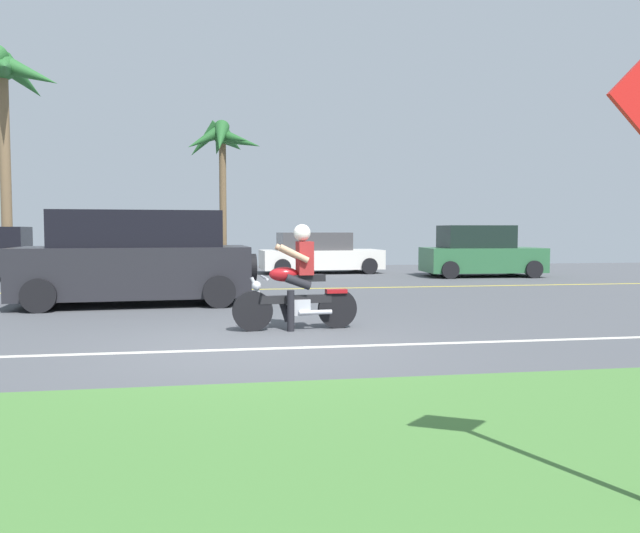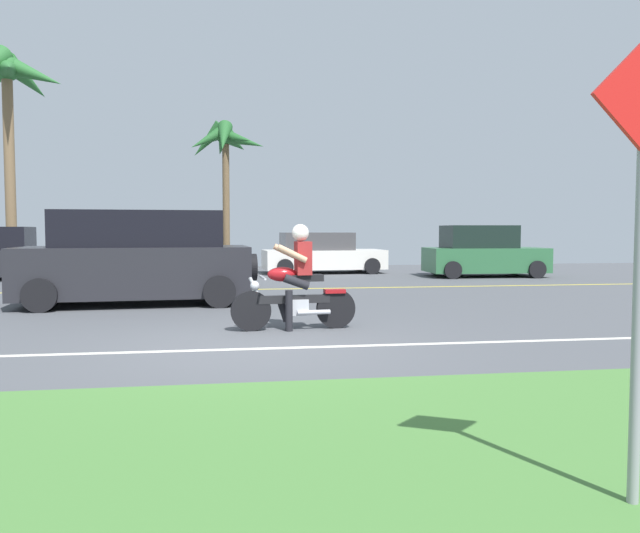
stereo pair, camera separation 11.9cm
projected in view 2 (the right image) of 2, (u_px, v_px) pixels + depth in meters
ground at (246, 316)px, 11.09m from camera, size 56.00×30.00×0.04m
grass_median at (280, 456)px, 4.08m from camera, size 56.00×3.80×0.06m
lane_line_near at (254, 349)px, 7.91m from camera, size 50.40×0.12×0.01m
lane_line_far at (241, 289)px, 15.80m from camera, size 50.40×0.12×0.01m
motorcyclist at (295, 285)px, 9.43m from camera, size 1.94×0.63×1.62m
suv_nearby at (138, 259)px, 12.71m from camera, size 4.85×2.45×1.92m
parked_car_1 at (176, 254)px, 21.01m from camera, size 4.19×2.08×1.48m
parked_car_2 at (322, 254)px, 21.85m from camera, size 4.34×2.17×1.44m
parked_car_3 at (483, 253)px, 20.21m from camera, size 3.90×2.11×1.68m
palm_tree_0 at (6, 84)px, 21.40m from camera, size 4.03×3.91×7.87m
palm_tree_1 at (226, 146)px, 23.46m from camera, size 3.05×3.05×5.70m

